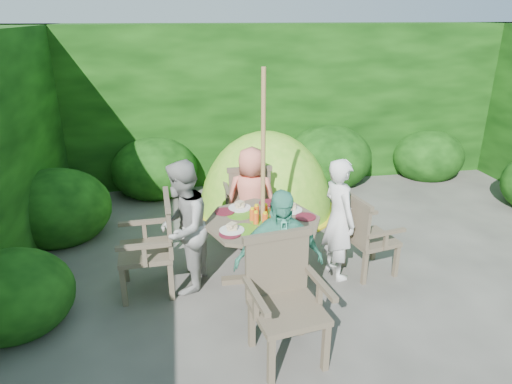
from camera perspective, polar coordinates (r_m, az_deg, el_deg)
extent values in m
plane|color=#46433F|center=(4.77, 14.57, -13.00)|extent=(60.00, 60.00, 0.00)
cube|color=black|center=(7.88, 3.59, 11.19)|extent=(9.00, 1.00, 2.50)
cylinder|color=#473D2E|center=(4.77, 0.83, -7.58)|extent=(0.12, 0.12, 0.66)
cube|color=#473D2E|center=(4.92, 0.81, -10.63)|extent=(0.87, 0.11, 0.06)
cube|color=#473D2E|center=(4.92, 0.81, -10.63)|extent=(0.11, 0.87, 0.06)
cylinder|color=#473D2E|center=(4.61, 0.85, -3.79)|extent=(1.22, 1.22, 0.04)
cylinder|color=#4E9D1A|center=(4.42, -1.49, -4.68)|extent=(0.27, 0.27, 0.00)
cylinder|color=#4E9D1A|center=(4.49, 3.92, -4.29)|extent=(0.27, 0.27, 0.00)
cylinder|color=#4E9D1A|center=(4.73, -2.05, -2.84)|extent=(0.27, 0.27, 0.00)
cylinder|color=#4E9D1A|center=(4.80, 3.01, -2.52)|extent=(0.27, 0.27, 0.00)
cylinder|color=#4E9D1A|center=(4.60, 0.86, -3.55)|extent=(0.27, 0.27, 0.00)
cylinder|color=white|center=(4.84, 4.38, -2.24)|extent=(0.24, 0.24, 0.01)
cylinder|color=white|center=(4.88, -2.06, -1.98)|extent=(0.24, 0.24, 0.01)
cylinder|color=white|center=(4.39, -3.04, -4.80)|extent=(0.24, 0.24, 0.01)
cylinder|color=white|center=(4.34, 4.14, -5.13)|extent=(0.24, 0.24, 0.01)
cylinder|color=#AD0B26|center=(4.69, 6.22, -3.10)|extent=(0.21, 0.21, 0.01)
cylinder|color=#AD0B26|center=(5.00, 1.58, -1.36)|extent=(0.21, 0.21, 0.01)
cylinder|color=#AD0B26|center=(4.79, -3.92, -2.46)|extent=(0.21, 0.21, 0.01)
cylinder|color=#AD0B26|center=(4.32, -3.27, -5.23)|extent=(0.21, 0.21, 0.01)
cylinder|color=#AD0B26|center=(4.25, 3.67, -5.72)|extent=(0.21, 0.21, 0.01)
cylinder|color=green|center=(4.67, 3.33, -2.78)|extent=(0.17, 0.17, 0.06)
cylinder|color=olive|center=(4.45, 0.88, 1.15)|extent=(0.04, 0.04, 2.20)
cube|color=#473D2E|center=(5.06, 14.19, -5.72)|extent=(0.54, 0.56, 0.05)
cube|color=#473D2E|center=(5.13, 17.12, -8.20)|extent=(0.05, 0.05, 0.38)
cube|color=#473D2E|center=(5.40, 14.52, -6.33)|extent=(0.05, 0.05, 0.38)
cube|color=#473D2E|center=(4.90, 13.41, -9.21)|extent=(0.05, 0.05, 0.38)
cube|color=#473D2E|center=(5.19, 10.91, -7.19)|extent=(0.05, 0.05, 0.38)
cube|color=#473D2E|center=(4.83, 12.35, -3.63)|extent=(0.13, 0.47, 0.45)
cube|color=#473D2E|center=(4.81, 16.00, -4.95)|extent=(0.45, 0.14, 0.04)
cube|color=#473D2E|center=(5.15, 12.87, -2.84)|extent=(0.45, 0.14, 0.04)
cube|color=#473D2E|center=(4.69, -13.65, -7.29)|extent=(0.54, 0.56, 0.05)
cube|color=#473D2E|center=(5.00, -16.02, -8.53)|extent=(0.05, 0.05, 0.43)
cube|color=#473D2E|center=(4.62, -16.23, -11.26)|extent=(0.05, 0.05, 0.43)
cube|color=#473D2E|center=(4.99, -10.84, -8.14)|extent=(0.05, 0.05, 0.43)
cube|color=#473D2E|center=(4.60, -10.57, -10.84)|extent=(0.05, 0.05, 0.43)
cube|color=#473D2E|center=(4.56, -10.88, -4.01)|extent=(0.07, 0.53, 0.51)
cube|color=#473D2E|center=(4.83, -13.86, -3.69)|extent=(0.51, 0.08, 0.04)
cube|color=#473D2E|center=(4.36, -13.87, -6.58)|extent=(0.51, 0.08, 0.04)
cube|color=#473D2E|center=(5.79, -1.15, -1.23)|extent=(0.50, 0.48, 0.05)
cube|color=#473D2E|center=(6.09, 0.51, -2.18)|extent=(0.05, 0.05, 0.40)
cube|color=#473D2E|center=(6.04, -3.45, -2.46)|extent=(0.05, 0.05, 0.40)
cube|color=#473D2E|center=(5.72, 1.30, -3.85)|extent=(0.05, 0.05, 0.40)
cube|color=#473D2E|center=(5.65, -2.92, -4.17)|extent=(0.05, 0.05, 0.40)
cube|color=#473D2E|center=(5.48, -0.79, 0.36)|extent=(0.50, 0.04, 0.48)
cube|color=#473D2E|center=(5.76, 1.29, 0.71)|extent=(0.05, 0.48, 0.04)
cube|color=#473D2E|center=(5.68, -3.66, 0.39)|extent=(0.05, 0.48, 0.04)
cube|color=#473D2E|center=(3.73, 4.03, -14.67)|extent=(0.62, 0.60, 0.05)
cube|color=#473D2E|center=(3.64, 1.90, -20.30)|extent=(0.06, 0.06, 0.44)
cube|color=#473D2E|center=(3.79, 8.71, -18.59)|extent=(0.06, 0.06, 0.44)
cube|color=#473D2E|center=(3.97, -0.55, -16.17)|extent=(0.06, 0.06, 0.44)
cube|color=#473D2E|center=(4.11, 5.69, -14.82)|extent=(0.06, 0.06, 0.44)
cube|color=#473D2E|center=(3.77, 2.65, -9.13)|extent=(0.54, 0.13, 0.52)
cube|color=#473D2E|center=(3.53, -0.02, -12.83)|extent=(0.14, 0.52, 0.04)
cube|color=#473D2E|center=(3.71, 8.02, -11.17)|extent=(0.14, 0.52, 0.04)
imported|color=silver|center=(4.81, 10.30, -3.35)|extent=(0.41, 0.53, 1.31)
imported|color=#A1A19B|center=(4.56, -9.14, -4.40)|extent=(0.67, 0.77, 1.36)
imported|color=#F37D64|center=(5.36, -0.61, -0.79)|extent=(0.68, 0.53, 1.23)
imported|color=#47A688|center=(3.92, 2.87, -8.86)|extent=(0.79, 0.34, 1.33)
ellipsoid|color=#67BF24|center=(6.61, 1.21, -2.16)|extent=(2.08, 2.08, 2.28)
ellipsoid|color=black|center=(6.05, 3.08, -4.48)|extent=(0.68, 0.41, 0.78)
cylinder|color=yellow|center=(6.60, 1.21, -2.06)|extent=(2.00, 2.00, 0.03)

